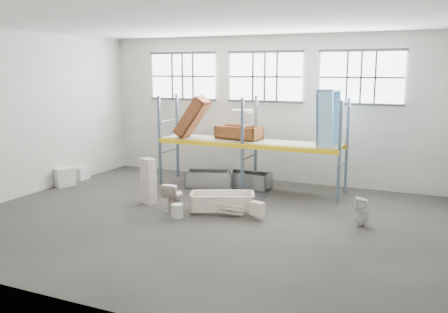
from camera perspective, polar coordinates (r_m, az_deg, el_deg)
The scene contains 33 objects.
floor at distance 12.73m, azimuth -2.78°, elevation -7.54°, with size 12.00×10.00×0.10m, color #46423B.
ceiling at distance 12.18m, azimuth -3.00°, elevation 15.94°, with size 12.00×10.00×0.10m, color silver.
wall_back at distance 16.83m, azimuth 4.97°, elevation 5.67°, with size 12.00×0.10×5.00m, color #AFAEA2.
wall_front at distance 8.07m, azimuth -19.35°, elevation 0.08°, with size 12.00×0.10×5.00m, color #ABAB9F.
wall_left at distance 15.87m, azimuth -22.82°, elevation 4.62°, with size 0.10×10.00×5.00m, color #AFAFA3.
window_left at distance 17.99m, azimuth -4.90°, elevation 9.47°, with size 2.60×0.04×1.60m, color white.
window_mid at distance 16.68m, azimuth 4.90°, elevation 9.41°, with size 2.60×0.04×1.60m, color white.
window_right at distance 15.91m, azimuth 15.98°, elevation 9.01°, with size 2.60×0.04×1.60m, color white.
rack_upright_la at distance 16.30m, azimuth -7.65°, elevation 1.92°, with size 0.08×0.08×3.00m, color slate.
rack_upright_lb at distance 17.32m, azimuth -5.56°, elevation 2.46°, with size 0.08×0.08×3.00m, color slate.
rack_upright_ma at distance 14.95m, azimuth 2.19°, elevation 1.25°, with size 0.08×0.08×3.00m, color slate.
rack_upright_mb at distance 16.06m, azimuth 3.79°, elevation 1.87°, with size 0.08×0.08×3.00m, color slate.
rack_upright_ra at distance 14.12m, azimuth 13.55°, elevation 0.44°, with size 0.08×0.08×3.00m, color slate.
rack_upright_rb at distance 15.29m, azimuth 14.39°, elevation 1.14°, with size 0.08×0.08×3.00m, color slate.
rack_beam_front at distance 14.95m, azimuth 2.19°, elevation 1.25°, with size 6.00×0.10×0.14m, color yellow.
rack_beam_back at distance 16.06m, azimuth 3.79°, elevation 1.87°, with size 6.00×0.10×0.14m, color yellow.
shelf_deck at distance 15.49m, azimuth 3.02°, elevation 1.86°, with size 5.90×1.10×0.03m, color gray.
wet_patch at distance 15.08m, azimuth 1.87°, elevation -4.49°, with size 1.80×1.80×0.00m, color black.
bathtub_beige at distance 13.23m, azimuth -0.20°, elevation -5.46°, with size 1.75×0.82×0.51m, color beige, non-canonical shape.
cistern_spare at distance 12.58m, azimuth 3.97°, elevation -6.21°, with size 0.38×0.18×0.37m, color beige.
sink_in_tub at distance 12.86m, azimuth 1.04°, elevation -6.37°, with size 0.46×0.46×0.16m, color beige.
toilet_beige at distance 13.47m, azimuth -6.00°, elevation -4.67°, with size 0.43×0.75×0.77m, color beige.
cistern_tall at distance 14.06m, azimuth -8.96°, elevation -2.91°, with size 0.43×0.28×1.33m, color beige.
toilet_white at distance 12.49m, azimuth 16.07°, elevation -6.29°, with size 0.33×0.34×0.74m, color silver.
steel_tub_left at distance 15.87m, azimuth -1.73°, elevation -2.71°, with size 1.52×0.71×0.56m, color #A3A4AA, non-canonical shape.
steel_tub_right at distance 15.80m, azimuth 2.93°, elevation -2.83°, with size 1.43×0.67×0.52m, color #93979A, non-canonical shape.
rust_tub_flat at distance 15.70m, azimuth 1.79°, elevation 2.87°, with size 1.48×0.69×0.42m, color brown, non-canonical shape.
rust_tub_tilted at distance 15.98m, azimuth -3.78°, elevation 4.70°, with size 1.45×0.68×0.41m, color brown, non-canonical shape.
sink_on_shelf at distance 15.24m, azimuth 2.19°, elevation 3.69°, with size 0.63×0.48×0.56m, color white.
blue_tub_upright at distance 14.67m, azimuth 12.32°, elevation 4.38°, with size 1.77×0.83×0.50m, color #8AC3EA, non-canonical shape.
bucket at distance 12.76m, azimuth -5.58°, elevation -6.45°, with size 0.31×0.31×0.36m, color beige.
carton_near at distance 17.02m, azimuth -18.61°, elevation -2.26°, with size 0.72×0.61×0.61m, color beige.
carton_far at distance 17.81m, azimuth -16.83°, elevation -1.87°, with size 0.55×0.55×0.46m, color beige.
Camera 1 is at (5.50, -10.80, 3.85)m, focal length 38.50 mm.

